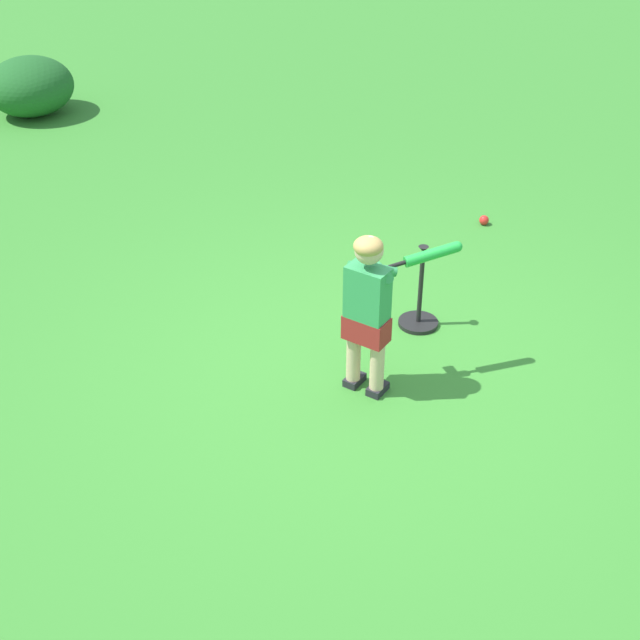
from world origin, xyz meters
TOP-DOWN VIEW (x-y plane):
  - ground_plane at (0.00, 0.00)m, footprint 40.00×40.00m
  - child_batter at (-0.18, -0.15)m, footprint 0.60×0.60m
  - play_ball_far_right at (2.34, -0.35)m, footprint 0.08×0.08m
  - batting_tee at (0.63, -0.25)m, footprint 0.28×0.28m
  - shrub_left_background at (3.24, 4.89)m, footprint 0.97×0.92m

SIDE VIEW (x-z plane):
  - ground_plane at x=0.00m, z-range 0.00..0.00m
  - play_ball_far_right at x=2.34m, z-range 0.00..0.08m
  - batting_tee at x=0.63m, z-range -0.21..0.41m
  - shrub_left_background at x=3.24m, z-range 0.00..0.63m
  - child_batter at x=-0.18m, z-range 0.11..1.19m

